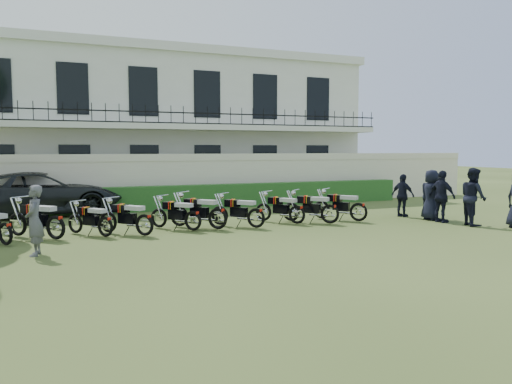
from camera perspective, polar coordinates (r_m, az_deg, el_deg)
ground at (r=14.38m, az=0.35°, el=-5.12°), size 100.00×100.00×0.00m
perimeter_wall at (r=21.80m, az=-7.79°, el=1.38°), size 30.00×0.35×2.30m
hedge at (r=21.36m, az=-4.63°, el=-0.47°), size 18.00×0.60×1.00m
building at (r=27.59m, az=-11.00°, el=7.35°), size 20.40×9.60×7.40m
motorcycle_0 at (r=14.43m, az=-26.73°, el=-3.72°), size 1.15×1.59×1.02m
motorcycle_1 at (r=14.74m, az=-21.94°, el=-3.14°), size 1.54×1.59×1.15m
motorcycle_2 at (r=14.76m, az=-16.84°, el=-3.27°), size 1.18×1.49×0.99m
motorcycle_3 at (r=14.63m, az=-12.63°, el=-3.10°), size 1.38×1.53×1.07m
motorcycle_4 at (r=15.28m, az=-7.22°, el=-2.72°), size 1.29×1.55×1.05m
motorcycle_5 at (r=15.47m, az=-4.40°, el=-2.45°), size 1.48×1.60×1.13m
motorcycle_6 at (r=15.71m, az=0.02°, el=-2.44°), size 1.35×1.55×1.07m
motorcycle_7 at (r=16.61m, az=4.71°, el=-2.08°), size 1.16×1.65×1.05m
motorcycle_8 at (r=16.79m, az=8.45°, el=-1.96°), size 1.44×1.56×1.10m
motorcycle_9 at (r=17.48m, az=11.65°, el=-1.75°), size 1.29×1.66×1.10m
suv at (r=20.50m, az=-23.39°, el=-0.18°), size 6.06×3.02×1.65m
inspector at (r=12.83m, az=-24.00°, el=-2.99°), size 0.48×0.66×1.67m
officer_1 at (r=17.81m, az=23.57°, el=-0.49°), size 0.99×1.11×1.91m
officer_2 at (r=18.14m, az=20.48°, el=-0.49°), size 0.59×1.10×1.78m
officer_3 at (r=18.68m, az=19.39°, el=-0.32°), size 0.58×0.88×1.78m
officer_4 at (r=19.17m, az=19.35°, el=-0.29°), size 0.88×1.00×1.71m
officer_5 at (r=19.22m, az=16.43°, el=-0.38°), size 0.66×1.00×1.59m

